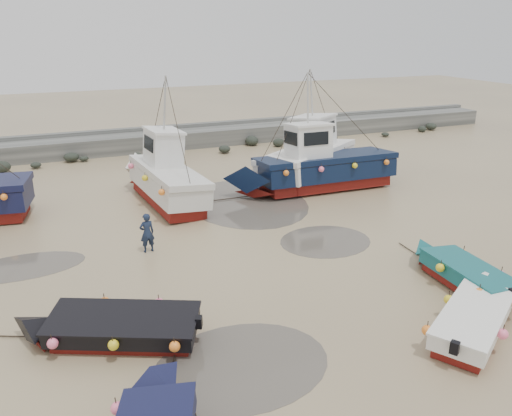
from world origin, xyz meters
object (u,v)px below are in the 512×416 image
(cabin_boat_1, at_px, (162,175))
(cabin_boat_2, at_px, (316,166))
(dinghy_3, at_px, (477,313))
(person, at_px, (149,251))
(dinghy_4, at_px, (111,324))
(cabin_boat_3, at_px, (314,156))
(dinghy_2, at_px, (461,269))

(cabin_boat_1, height_order, cabin_boat_2, same)
(dinghy_3, bearing_deg, person, -170.59)
(dinghy_4, distance_m, cabin_boat_1, 12.24)
(dinghy_3, xyz_separation_m, cabin_boat_2, (2.05, 13.73, 0.77))
(cabin_boat_2, distance_m, person, 11.12)
(dinghy_4, height_order, cabin_boat_1, cabin_boat_1)
(cabin_boat_1, xyz_separation_m, person, (-1.88, -5.92, -1.36))
(dinghy_4, distance_m, cabin_boat_2, 15.87)
(dinghy_3, height_order, dinghy_4, same)
(cabin_boat_1, distance_m, cabin_boat_3, 9.09)
(dinghy_2, relative_size, dinghy_4, 0.92)
(cabin_boat_2, distance_m, cabin_boat_3, 2.11)
(dinghy_4, height_order, cabin_boat_2, cabin_boat_2)
(dinghy_3, height_order, person, dinghy_3)
(cabin_boat_3, xyz_separation_m, person, (-10.95, -6.51, -1.34))
(dinghy_3, height_order, cabin_boat_3, cabin_boat_3)
(dinghy_2, bearing_deg, cabin_boat_3, 86.43)
(dinghy_2, xyz_separation_m, person, (-9.62, 6.74, -0.55))
(cabin_boat_2, bearing_deg, dinghy_3, 173.00)
(cabin_boat_3, bearing_deg, dinghy_2, -38.41)
(cabin_boat_2, bearing_deg, cabin_boat_3, -24.58)
(dinghy_2, xyz_separation_m, cabin_boat_1, (-7.74, 12.66, 0.81))
(dinghy_4, bearing_deg, cabin_boat_1, 5.46)
(dinghy_2, relative_size, cabin_boat_2, 0.54)
(cabin_boat_2, xyz_separation_m, person, (-10.03, -4.61, -1.32))
(dinghy_2, xyz_separation_m, dinghy_3, (-1.64, -2.38, -0.01))
(dinghy_3, distance_m, cabin_boat_3, 15.92)
(dinghy_4, bearing_deg, dinghy_2, -71.04)
(dinghy_2, distance_m, cabin_boat_3, 13.33)
(dinghy_2, distance_m, cabin_boat_1, 14.86)
(dinghy_3, relative_size, cabin_boat_3, 0.61)
(dinghy_3, xyz_separation_m, cabin_boat_1, (-6.10, 15.04, 0.82))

